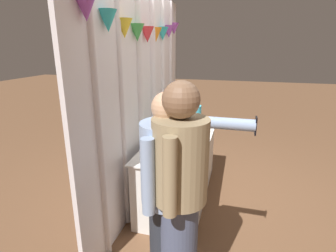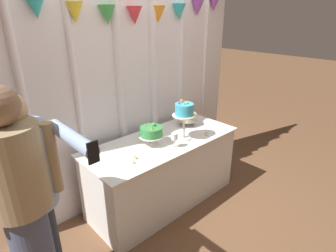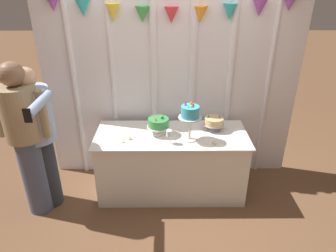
{
  "view_description": "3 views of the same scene",
  "coord_description": "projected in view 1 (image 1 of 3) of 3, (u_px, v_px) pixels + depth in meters",
  "views": [
    {
      "loc": [
        -2.97,
        -0.55,
        1.88
      ],
      "look_at": [
        -0.06,
        0.24,
        0.95
      ],
      "focal_mm": 28.2,
      "sensor_mm": 36.0,
      "label": 1
    },
    {
      "loc": [
        -1.76,
        -1.86,
        2.04
      ],
      "look_at": [
        0.19,
        0.22,
        0.84
      ],
      "focal_mm": 29.55,
      "sensor_mm": 36.0,
      "label": 2
    },
    {
      "loc": [
        -0.06,
        -2.91,
        2.38
      ],
      "look_at": [
        -0.04,
        0.15,
        0.85
      ],
      "focal_mm": 32.47,
      "sensor_mm": 36.0,
      "label": 3
    }
  ],
  "objects": [
    {
      "name": "tealight_far_left",
      "position": [
        186.0,
        157.0,
        2.7
      ],
      "size": [
        0.04,
        0.04,
        0.03
      ],
      "color": "beige",
      "rests_on": "cake_table"
    },
    {
      "name": "cake_display_leftmost",
      "position": [
        177.0,
        133.0,
        3.06
      ],
      "size": [
        0.26,
        0.26,
        0.23
      ],
      "color": "silver",
      "rests_on": "cake_table"
    },
    {
      "name": "cake_display_rightmost",
      "position": [
        181.0,
        120.0,
        3.68
      ],
      "size": [
        0.24,
        0.24,
        0.18
      ],
      "color": "#B2B2B7",
      "rests_on": "cake_table"
    },
    {
      "name": "cake_display_center",
      "position": [
        194.0,
        113.0,
        3.29
      ],
      "size": [
        0.25,
        0.25,
        0.44
      ],
      "color": "silver",
      "rests_on": "cake_table"
    },
    {
      "name": "draped_curtain",
      "position": [
        145.0,
        93.0,
        3.18
      ],
      "size": [
        3.04,
        0.16,
        2.51
      ],
      "color": "white",
      "rests_on": "ground_plane"
    },
    {
      "name": "tealight_near_left",
      "position": [
        182.0,
        154.0,
        2.78
      ],
      "size": [
        0.04,
        0.04,
        0.04
      ],
      "color": "beige",
      "rests_on": "cake_table"
    },
    {
      "name": "guest_girl_blue_dress",
      "position": [
        168.0,
        194.0,
        1.86
      ],
      "size": [
        0.51,
        0.79,
        1.6
      ],
      "color": "#282D38",
      "rests_on": "ground_plane"
    },
    {
      "name": "cake_table",
      "position": [
        180.0,
        168.0,
        3.34
      ],
      "size": [
        1.72,
        0.72,
        0.77
      ],
      "color": "white",
      "rests_on": "ground_plane"
    },
    {
      "name": "tealight_near_right",
      "position": [
        204.0,
        129.0,
        3.58
      ],
      "size": [
        0.05,
        0.05,
        0.04
      ],
      "color": "beige",
      "rests_on": "cake_table"
    },
    {
      "name": "wine_glass",
      "position": [
        197.0,
        133.0,
        3.12
      ],
      "size": [
        0.07,
        0.07,
        0.15
      ],
      "color": "silver",
      "rests_on": "cake_table"
    },
    {
      "name": "ground_plane",
      "position": [
        187.0,
        196.0,
        3.43
      ],
      "size": [
        24.0,
        24.0,
        0.0
      ],
      "primitive_type": "plane",
      "color": "brown"
    },
    {
      "name": "guest_man_pink_jacket",
      "position": [
        180.0,
        196.0,
        1.75
      ],
      "size": [
        0.53,
        0.37,
        1.69
      ],
      "color": "#4C5675",
      "rests_on": "ground_plane"
    }
  ]
}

